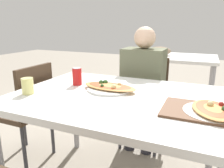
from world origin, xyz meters
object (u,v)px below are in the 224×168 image
soda_can (77,76)px  pizza_second (213,111)px  dining_table (117,105)px  drink_glass (28,86)px  person_seated (143,79)px  chair_far_seated (145,95)px  chair_side_left (27,108)px  pizza_main (109,87)px

soda_can → pizza_second: bearing=-12.3°
dining_table → drink_glass: 0.57m
person_seated → drink_glass: (-0.50, -0.89, 0.11)m
dining_table → person_seated: person_seated is taller
soda_can → pizza_second: 0.92m
drink_glass → soda_can: bearing=61.0°
dining_table → person_seated: bearing=92.0°
chair_far_seated → chair_side_left: size_ratio=1.00×
chair_side_left → pizza_main: chair_side_left is taller
dining_table → chair_far_seated: (-0.02, 0.80, -0.18)m
chair_side_left → chair_far_seated: bearing=-48.5°
dining_table → chair_far_seated: 0.82m
chair_side_left → pizza_main: 0.80m
dining_table → pizza_second: bearing=-9.3°
pizza_main → chair_side_left: bearing=-179.6°
dining_table → person_seated: size_ratio=1.13×
chair_side_left → person_seated: bearing=-53.2°
chair_side_left → person_seated: person_seated is taller
pizza_main → soda_can: size_ratio=3.18×
person_seated → chair_far_seated: bearing=-90.0°
pizza_main → chair_far_seated: bearing=85.1°
drink_glass → pizza_main: bearing=32.7°
soda_can → drink_glass: soda_can is taller
chair_far_seated → drink_glass: bearing=63.4°
dining_table → chair_side_left: 0.86m
dining_table → drink_glass: size_ratio=12.69×
drink_glass → pizza_second: bearing=5.9°
pizza_main → drink_glass: 0.52m
chair_far_seated → pizza_second: bearing=122.6°
dining_table → soda_can: size_ratio=10.36×
dining_table → pizza_main: (-0.09, 0.08, 0.08)m
drink_glass → person_seated: bearing=60.6°
soda_can → pizza_second: soda_can is taller
chair_far_seated → dining_table: bearing=91.7°
chair_side_left → person_seated: 1.04m
soda_can → person_seated: bearing=60.4°
drink_glass → chair_far_seated: bearing=63.4°
pizza_main → drink_glass: (-0.44, -0.28, 0.03)m
chair_far_seated → person_seated: (-0.00, -0.11, 0.18)m
chair_side_left → person_seated: size_ratio=0.75×
pizza_main → soda_can: bearing=174.6°
chair_far_seated → soda_can: 0.83m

